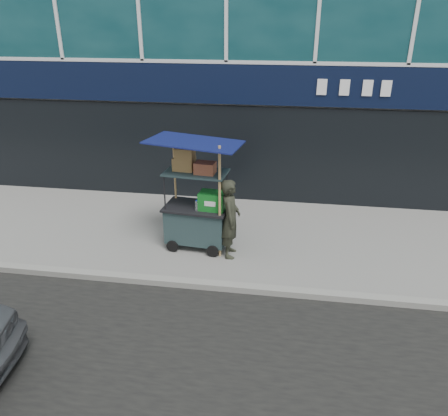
# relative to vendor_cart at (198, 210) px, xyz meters

# --- Properties ---
(ground) EXTENTS (80.00, 80.00, 0.00)m
(ground) POSITION_rel_vendor_cart_xyz_m (0.19, -1.28, -0.81)
(ground) COLOR slate
(ground) RESTS_ON ground
(curb) EXTENTS (80.00, 0.18, 0.12)m
(curb) POSITION_rel_vendor_cart_xyz_m (0.19, -1.48, -0.75)
(curb) COLOR gray
(curb) RESTS_ON ground
(vendor_cart) EXTENTS (1.81, 1.37, 2.31)m
(vendor_cart) POSITION_rel_vendor_cart_xyz_m (0.00, 0.00, 0.00)
(vendor_cart) COLOR #1C2D2F
(vendor_cart) RESTS_ON ground
(vendor_man) EXTENTS (0.42, 0.60, 1.60)m
(vendor_man) POSITION_rel_vendor_cart_xyz_m (0.70, -0.26, -0.01)
(vendor_man) COLOR #26281D
(vendor_man) RESTS_ON ground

